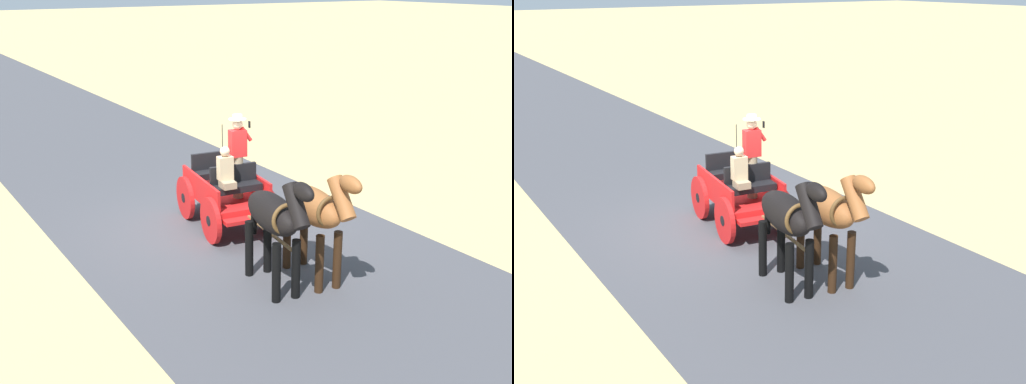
{
  "view_description": "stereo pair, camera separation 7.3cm",
  "coord_description": "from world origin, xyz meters",
  "views": [
    {
      "loc": [
        6.29,
        11.23,
        5.14
      ],
      "look_at": [
        -0.16,
        1.32,
        1.1
      ],
      "focal_mm": 44.31,
      "sensor_mm": 36.0,
      "label": 1
    },
    {
      "loc": [
        6.23,
        11.27,
        5.14
      ],
      "look_at": [
        -0.16,
        1.32,
        1.1
      ],
      "focal_mm": 44.31,
      "sensor_mm": 36.0,
      "label": 2
    }
  ],
  "objects": [
    {
      "name": "ground_plane",
      "position": [
        0.0,
        0.0,
        0.0
      ],
      "size": [
        200.0,
        200.0,
        0.0
      ],
      "primitive_type": "plane",
      "color": "tan"
    },
    {
      "name": "horse_off_side",
      "position": [
        0.65,
        3.15,
        1.32
      ],
      "size": [
        0.78,
        2.15,
        2.21
      ],
      "color": "black",
      "rests_on": "ground"
    },
    {
      "name": "road_surface",
      "position": [
        0.0,
        0.0,
        0.0
      ],
      "size": [
        6.61,
        160.0,
        0.01
      ],
      "primitive_type": "cube",
      "color": "#424247",
      "rests_on": "ground"
    },
    {
      "name": "horse_drawn_carriage",
      "position": [
        -0.15,
        0.2,
        0.82
      ],
      "size": [
        1.72,
        4.51,
        2.5
      ],
      "color": "red",
      "rests_on": "ground"
    },
    {
      "name": "horse_near_side",
      "position": [
        -0.14,
        3.25,
        1.32
      ],
      "size": [
        0.71,
        2.14,
        2.21
      ],
      "color": "brown",
      "rests_on": "ground"
    }
  ]
}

